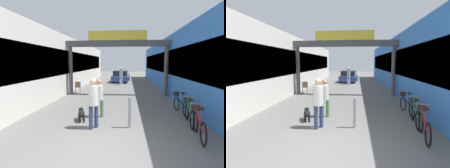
% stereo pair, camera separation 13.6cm
% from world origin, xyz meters
% --- Properties ---
extents(ground_plane, '(80.00, 80.00, 0.00)m').
position_xyz_m(ground_plane, '(0.00, 0.00, 0.00)').
color(ground_plane, '#605E5B').
extents(storefront_left, '(3.00, 26.00, 4.17)m').
position_xyz_m(storefront_left, '(-5.09, 11.00, 2.08)').
color(storefront_left, beige).
rests_on(storefront_left, ground_plane).
extents(storefront_right, '(3.00, 26.00, 4.17)m').
position_xyz_m(storefront_right, '(5.09, 11.00, 2.08)').
color(storefront_right, blue).
rests_on(storefront_right, ground_plane).
extents(arcade_sign_gateway, '(7.40, 0.47, 4.41)m').
position_xyz_m(arcade_sign_gateway, '(0.00, 8.20, 3.16)').
color(arcade_sign_gateway, '#4C4C4F').
rests_on(arcade_sign_gateway, ground_plane).
extents(pedestrian_with_dog, '(0.48, 0.48, 1.75)m').
position_xyz_m(pedestrian_with_dog, '(-0.46, 1.80, 1.00)').
color(pedestrian_with_dog, navy).
rests_on(pedestrian_with_dog, ground_plane).
extents(pedestrian_companion, '(0.40, 0.39, 1.58)m').
position_xyz_m(pedestrian_companion, '(-0.47, 3.07, 0.90)').
color(pedestrian_companion, '#4C7F47').
rests_on(pedestrian_companion, ground_plane).
extents(pedestrian_carrying_crate, '(0.48, 0.48, 1.81)m').
position_xyz_m(pedestrian_carrying_crate, '(0.07, 13.86, 1.04)').
color(pedestrian_carrying_crate, '#A5BFE0').
rests_on(pedestrian_carrying_crate, ground_plane).
extents(pedestrian_elderly_walking, '(0.47, 0.47, 1.68)m').
position_xyz_m(pedestrian_elderly_walking, '(-0.03, 17.21, 0.96)').
color(pedestrian_elderly_walking, navy).
rests_on(pedestrian_elderly_walking, ground_plane).
extents(dog_on_leash, '(0.42, 0.69, 0.48)m').
position_xyz_m(dog_on_leash, '(-1.09, 2.54, 0.30)').
color(dog_on_leash, black).
rests_on(dog_on_leash, ground_plane).
extents(bicycle_red_nearest, '(0.47, 1.67, 0.98)m').
position_xyz_m(bicycle_red_nearest, '(2.89, 1.39, 0.44)').
color(bicycle_red_nearest, black).
rests_on(bicycle_red_nearest, ground_plane).
extents(bicycle_green_second, '(0.46, 1.68, 0.98)m').
position_xyz_m(bicycle_green_second, '(3.02, 2.58, 0.44)').
color(bicycle_green_second, black).
rests_on(bicycle_green_second, ground_plane).
extents(bicycle_black_third, '(0.46, 1.68, 0.98)m').
position_xyz_m(bicycle_black_third, '(3.10, 3.97, 0.44)').
color(bicycle_black_third, black).
rests_on(bicycle_black_third, ground_plane).
extents(bollard_post_metal, '(0.10, 0.10, 1.11)m').
position_xyz_m(bollard_post_metal, '(0.79, 1.94, 0.56)').
color(bollard_post_metal, gray).
rests_on(bollard_post_metal, ground_plane).
extents(cafe_chair_wood_nearer, '(0.52, 0.52, 0.89)m').
position_xyz_m(cafe_chair_wood_nearer, '(-2.93, 8.43, 0.54)').
color(cafe_chair_wood_nearer, gray).
rests_on(cafe_chair_wood_nearer, ground_plane).
extents(parked_car_blue, '(2.11, 4.15, 1.33)m').
position_xyz_m(parked_car_blue, '(-0.02, 16.57, 0.64)').
color(parked_car_blue, '#2D478C').
rests_on(parked_car_blue, ground_plane).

